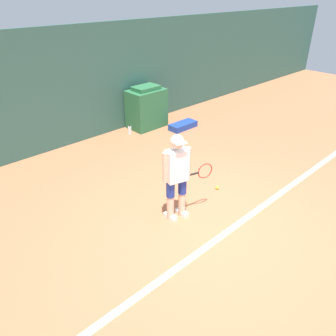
# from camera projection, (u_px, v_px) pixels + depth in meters

# --- Properties ---
(ground_plane) EXTENTS (24.00, 24.00, 0.00)m
(ground_plane) POSITION_uv_depth(u_px,v_px,m) (211.00, 223.00, 5.42)
(ground_plane) COLOR #B76642
(back_wall) EXTENTS (24.00, 0.10, 2.72)m
(back_wall) POSITION_uv_depth(u_px,v_px,m) (68.00, 88.00, 7.59)
(back_wall) COLOR #2D564C
(back_wall) RESTS_ON ground_plane
(court_baseline) EXTENTS (21.60, 0.10, 0.01)m
(court_baseline) POSITION_uv_depth(u_px,v_px,m) (227.00, 232.00, 5.21)
(court_baseline) COLOR white
(court_baseline) RESTS_ON ground_plane
(tennis_player) EXTENTS (0.89, 0.35, 1.51)m
(tennis_player) POSITION_uv_depth(u_px,v_px,m) (177.00, 174.00, 5.18)
(tennis_player) COLOR beige
(tennis_player) RESTS_ON ground_plane
(tennis_ball) EXTENTS (0.07, 0.07, 0.07)m
(tennis_ball) POSITION_uv_depth(u_px,v_px,m) (217.00, 188.00, 6.32)
(tennis_ball) COLOR #D1E533
(tennis_ball) RESTS_ON ground_plane
(covered_chair) EXTENTS (0.99, 0.67, 1.14)m
(covered_chair) POSITION_uv_depth(u_px,v_px,m) (147.00, 108.00, 8.89)
(covered_chair) COLOR #28663D
(covered_chair) RESTS_ON ground_plane
(equipment_bag) EXTENTS (0.81, 0.35, 0.16)m
(equipment_bag) POSITION_uv_depth(u_px,v_px,m) (183.00, 126.00, 9.00)
(equipment_bag) COLOR #1E3D99
(equipment_bag) RESTS_ON ground_plane
(water_bottle) EXTENTS (0.09, 0.09, 0.24)m
(water_bottle) POSITION_uv_depth(u_px,v_px,m) (130.00, 130.00, 8.64)
(water_bottle) COLOR white
(water_bottle) RESTS_ON ground_plane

